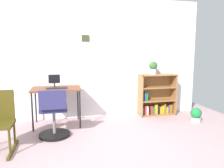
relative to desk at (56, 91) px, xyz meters
The scene contains 9 objects.
ground_plane 1.92m from the desk, 69.84° to the right, with size 6.24×6.24×0.00m, color #AD8E93.
wall_back 0.99m from the desk, 37.02° to the left, with size 5.20×0.12×2.57m.
desk is the anchor object (origin of this frame).
monitor 0.20m from the desk, 126.04° to the left, with size 0.22×0.16×0.25m.
keyboard 0.12m from the desk, 80.13° to the right, with size 0.39×0.12×0.02m, color black.
office_chair 0.71m from the desk, 93.35° to the right, with size 0.52×0.55×0.83m.
bookshelf_low 2.23m from the desk, ahead, with size 0.83×0.30×0.93m.
potted_plant_on_shelf 2.14m from the desk, ahead, with size 0.18×0.18×0.29m.
potted_plant_floor 2.83m from the desk, ahead, with size 0.22×0.22×0.30m.
Camera 1 is at (-0.50, -2.56, 1.41)m, focal length 34.79 mm.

